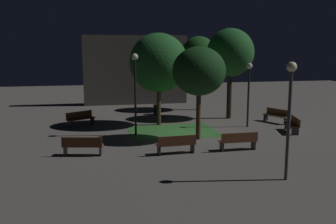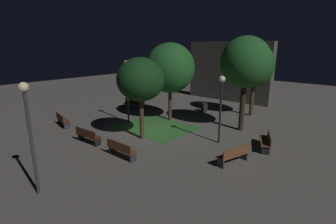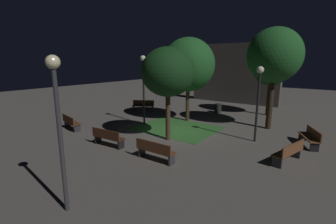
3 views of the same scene
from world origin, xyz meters
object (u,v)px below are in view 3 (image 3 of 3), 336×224
Objects in this scene: bench_front_left at (108,137)px; tree_lawn_side at (168,72)px; lamp_post_plaza_east at (259,90)px; bench_lawn_edge at (310,137)px; bench_back_row at (289,152)px; bench_by_lamp at (155,150)px; bench_path_side at (71,122)px; tree_back_left at (272,63)px; lamp_post_path_center at (143,78)px; lamp_post_plaza_west at (57,109)px; tree_back_right at (274,56)px; trash_bin at (218,108)px; bench_corner at (143,105)px; tree_right_canopy at (188,65)px.

tree_lawn_side reaches higher than bench_front_left.
tree_lawn_side is at bearing -147.62° from lamp_post_plaza_east.
bench_back_row is at bearing -99.35° from bench_lawn_edge.
bench_back_row is (4.61, 3.11, 0.00)m from bench_by_lamp.
tree_lawn_side is at bearing 18.34° from bench_path_side.
bench_front_left is at bearing -143.69° from bench_lawn_edge.
tree_back_left is at bearing 108.98° from bench_back_row.
bench_front_left and bench_lawn_edge have the same top height.
lamp_post_path_center is (-5.89, -7.81, -0.91)m from tree_back_left.
lamp_post_plaza_east is 9.52m from lamp_post_plaza_west.
tree_back_right is at bearing 37.23° from bench_path_side.
trash_bin is at bearing 98.20° from lamp_post_plaza_west.
bench_corner is 12.77m from bench_back_row.
bench_back_row is at bearing 22.20° from bench_front_left.
bench_front_left is 8.68m from bench_corner.
bench_lawn_edge is at bearing 20.46° from lamp_post_plaza_east.
tree_back_left reaches higher than bench_back_row.
lamp_post_path_center is at bearing -127.02° from tree_back_left.
tree_right_canopy is at bearing 103.98° from lamp_post_plaza_west.
lamp_post_path_center reaches higher than bench_back_row.
bench_front_left is at bearing -138.36° from lamp_post_plaza_east.
bench_back_row is 10.02m from tree_back_left.
bench_by_lamp is 0.98× the size of bench_lawn_edge.
tree_back_left is (8.73, 11.39, 3.48)m from bench_path_side.
bench_by_lamp is at bearing -97.39° from tree_back_left.
bench_by_lamp is 4.21m from tree_lawn_side.
lamp_post_plaza_east is (1.11, -6.95, -1.26)m from tree_back_left.
bench_path_side is 0.38× the size of tree_lawn_side.
tree_back_right is 1.41× the size of lamp_post_plaza_west.
bench_back_row is at bearing 11.98° from bench_path_side.
tree_back_left reaches higher than bench_path_side.
lamp_post_path_center is (-1.78, -2.57, -0.83)m from tree_right_canopy.
bench_path_side is at bearing -155.74° from lamp_post_plaza_east.
bench_lawn_edge is 0.30× the size of tree_back_right.
bench_path_side is 11.01m from lamp_post_plaza_east.
bench_lawn_edge is at bearing 49.49° from bench_by_lamp.
bench_front_left is at bearing -8.32° from bench_path_side.
bench_back_row is at bearing -26.97° from tree_right_canopy.
lamp_post_path_center is at bearing -110.37° from trash_bin.
lamp_post_path_center is (-1.32, 4.19, 2.58)m from bench_front_left.
bench_corner and bench_path_side have the same top height.
lamp_post_path_center is at bearing 51.57° from bench_path_side.
bench_front_left is 0.98× the size of bench_back_row.
lamp_post_plaza_west is (7.54, -11.63, 2.47)m from bench_corner.
bench_corner reaches higher than trash_bin.
tree_back_left is 7.15m from lamp_post_plaza_east.
bench_path_side is 0.41× the size of lamp_post_path_center.
tree_back_left reaches higher than bench_front_left.
bench_corner is at bearing 172.91° from bench_lawn_edge.
lamp_post_path_center is (3.05, -3.30, 2.58)m from bench_corner.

